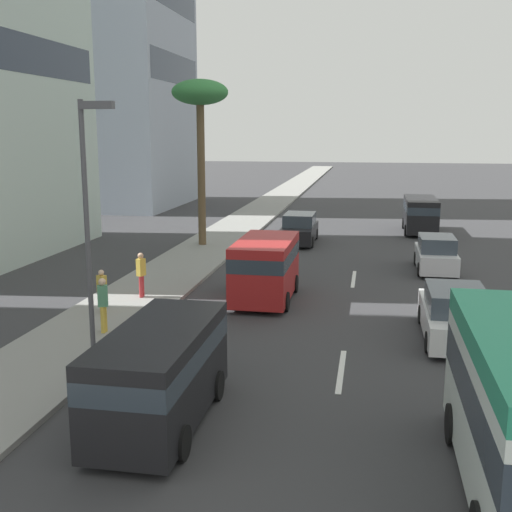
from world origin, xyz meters
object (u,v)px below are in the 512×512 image
Objects in this scene: car_second at (455,315)px; palm_tree at (200,100)px; pedestrian_near_lamp at (141,273)px; van_fifth at (420,213)px; car_fourth at (299,229)px; pedestrian_by_tree at (102,289)px; van_lead at (160,370)px; pedestrian_mid_block at (103,302)px; car_sixth at (436,255)px; street_lamp at (90,206)px; van_third at (265,266)px.

palm_tree reaches higher than car_second.
van_fifth is at bearing 170.73° from pedestrian_near_lamp.
pedestrian_by_tree is (-16.15, 5.14, 0.18)m from car_fourth.
van_lead reaches higher than car_second.
van_fifth is 2.95× the size of pedestrian_mid_block.
car_second is 1.14× the size of car_sixth.
street_lamp is at bearing 157.84° from van_fifth.
van_third reaches higher than pedestrian_near_lamp.
van_lead reaches higher than pedestrian_mid_block.
van_lead is 29.89m from van_fifth.
pedestrian_near_lamp is at bearing -78.38° from van_third.
van_lead is at bearing 135.14° from car_second.
car_fourth is at bearing -179.24° from van_third.
van_fifth is at bearing -138.72° from pedestrian_mid_block.
van_third is 2.65× the size of pedestrian_near_lamp.
pedestrian_near_lamp is at bearing -108.00° from pedestrian_mid_block.
car_sixth is 0.46× the size of palm_tree.
pedestrian_near_lamp is 13.53m from palm_tree.
van_third is (10.79, -0.55, 0.10)m from van_lead.
car_sixth is at bearing -108.41° from palm_tree.
van_fifth is 0.73× the size of street_lamp.
van_lead is at bearing 156.38° from car_sixth.
van_lead is 0.94× the size of van_fifth.
car_fourth reaches higher than pedestrian_by_tree.
pedestrian_near_lamp is 4.36m from pedestrian_mid_block.
van_lead is 5.31m from street_lamp.
car_fourth is 21.29m from street_lamp.
palm_tree is at bearing -167.20° from van_lead.
street_lamp is at bearing 112.57° from car_second.
palm_tree is (14.18, 12.06, 7.29)m from car_second.
car_fourth is at bearing 22.43° from car_second.
pedestrian_near_lamp is at bearing -18.03° from car_fourth.
car_second is at bearing 61.77° from van_third.
car_second is 3.05× the size of pedestrian_by_tree.
pedestrian_near_lamp is (2.60, 11.34, 0.32)m from car_second.
pedestrian_by_tree is (7.58, 4.76, -0.28)m from van_lead.
van_fifth is at bearing 165.22° from van_lead.
palm_tree is (21.40, 4.86, 6.82)m from van_lead.
van_third is at bearing -24.04° from street_lamp.
street_lamp is at bearing 86.85° from pedestrian_mid_block.
car_second is 19.99m from palm_tree.
pedestrian_near_lamp is (-7.44, 11.70, 0.32)m from car_sixth.
street_lamp reaches higher than pedestrian_near_lamp.
van_lead is 10.81m from van_third.
car_sixth is 14.98m from palm_tree.
van_fifth is (18.11, -7.07, -0.09)m from van_third.
pedestrian_mid_block is (-1.75, 10.98, 0.34)m from car_second.
street_lamp is (-18.38, -1.95, -3.57)m from palm_tree.
van_fifth is 3.37× the size of pedestrian_by_tree.
van_third reaches higher than car_fourth.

